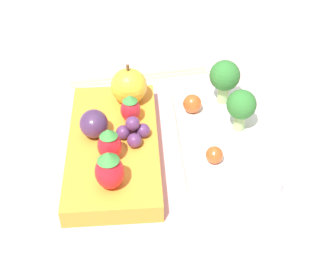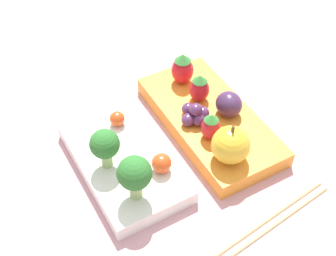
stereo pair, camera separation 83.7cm
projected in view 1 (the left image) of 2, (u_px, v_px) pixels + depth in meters
name	position (u px, v px, depth m)	size (l,w,h in m)	color
ground_plane	(168.00, 148.00, 0.59)	(4.00, 4.00, 0.00)	#C6939E
bento_box_savoury	(221.00, 137.00, 0.59)	(0.19, 0.12, 0.02)	white
bento_box_fruit	(114.00, 147.00, 0.57)	(0.23, 0.12, 0.02)	orange
broccoli_floret_0	(225.00, 77.00, 0.61)	(0.04, 0.04, 0.06)	#93B770
broccoli_floret_1	(240.00, 104.00, 0.57)	(0.04, 0.04, 0.06)	#93B770
cherry_tomato_0	(214.00, 155.00, 0.53)	(0.02, 0.02, 0.02)	#DB4C1E
cherry_tomato_1	(192.00, 104.00, 0.61)	(0.02, 0.02, 0.02)	#DB4C1E
apple	(129.00, 86.00, 0.61)	(0.05, 0.05, 0.06)	gold
strawberry_0	(109.00, 170.00, 0.49)	(0.03, 0.03, 0.05)	red
strawberry_1	(109.00, 144.00, 0.53)	(0.03, 0.03, 0.04)	red
strawberry_2	(130.00, 108.00, 0.58)	(0.03, 0.03, 0.04)	red
plum	(94.00, 124.00, 0.56)	(0.04, 0.03, 0.03)	#42284C
grape_cluster	(133.00, 132.00, 0.56)	(0.04, 0.04, 0.03)	#562D5B
chopsticks_pair	(139.00, 76.00, 0.71)	(0.03, 0.21, 0.01)	tan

